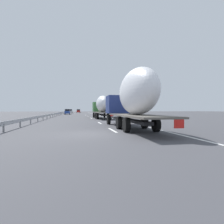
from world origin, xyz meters
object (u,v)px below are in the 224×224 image
(car_blue_sedan, at_px, (67,112))
(car_silver_hatch, at_px, (70,111))
(truck_trailing, at_px, (132,97))
(car_red_compact, at_px, (78,111))
(truck_lead, at_px, (102,106))
(road_sign, at_px, (102,108))

(car_blue_sedan, distance_m, car_silver_hatch, 24.34)
(truck_trailing, bearing_deg, car_red_compact, 2.35)
(truck_trailing, bearing_deg, car_blue_sedan, 8.45)
(truck_trailing, xyz_separation_m, car_blue_sedan, (50.20, 7.46, -1.71))
(car_blue_sedan, relative_size, car_red_compact, 0.91)
(car_blue_sedan, bearing_deg, truck_trailing, -171.55)
(truck_lead, distance_m, car_blue_sedan, 31.76)
(truck_lead, distance_m, car_red_compact, 66.20)
(truck_lead, xyz_separation_m, truck_trailing, (-19.36, 0.00, 0.31))
(car_red_compact, distance_m, road_sign, 44.51)
(truck_trailing, xyz_separation_m, car_red_compact, (85.46, 3.50, -1.69))
(truck_trailing, height_order, car_blue_sedan, truck_trailing)
(car_blue_sedan, bearing_deg, truck_lead, -166.40)
(truck_lead, relative_size, road_sign, 4.22)
(truck_trailing, relative_size, car_silver_hatch, 3.20)
(truck_trailing, height_order, road_sign, truck_trailing)
(truck_trailing, bearing_deg, road_sign, -4.28)
(truck_lead, distance_m, truck_trailing, 19.36)
(car_red_compact, height_order, road_sign, road_sign)
(car_red_compact, xyz_separation_m, road_sign, (-44.00, -6.60, 1.16))
(truck_lead, bearing_deg, car_red_compact, 3.04)
(truck_lead, relative_size, car_silver_hatch, 2.90)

